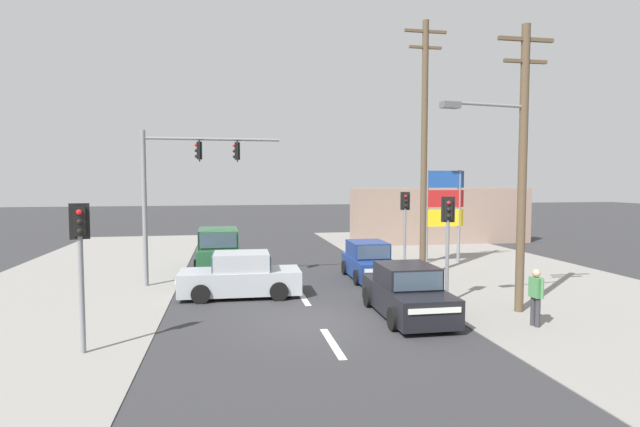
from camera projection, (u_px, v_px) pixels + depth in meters
ground_plane at (318, 321)px, 14.49m from camera, size 140.00×140.00×0.00m
lane_dash_near at (332, 343)px, 12.52m from camera, size 0.20×2.40×0.01m
lane_dash_mid at (303, 297)px, 17.43m from camera, size 0.20×2.40×0.01m
lane_dash_far at (287, 272)px, 22.34m from camera, size 0.20×2.40×0.01m
kerb_right_verge at (553, 293)px, 18.07m from camera, size 10.00×44.00×0.02m
kerb_left_verge at (51, 301)px, 16.88m from camera, size 8.00×40.00×0.02m
utility_pole_foreground_right at (519, 159)px, 15.15m from camera, size 3.77×0.70×8.77m
utility_pole_midground_right at (424, 145)px, 20.82m from camera, size 1.80×0.26×10.67m
traffic_signal_mast at (179, 179)px, 19.29m from camera, size 5.29×0.47×6.00m
pedestal_signal_right_kerb at (448, 231)px, 16.39m from camera, size 0.43×0.31×3.56m
pedestal_signal_left_kerb at (80, 252)px, 11.60m from camera, size 0.43×0.31×3.56m
pedestal_signal_far_median at (405, 216)px, 23.23m from camera, size 0.44×0.31×3.56m
shopping_plaza_sign at (443, 203)px, 24.53m from camera, size 2.10×0.16×4.60m
shopfront_wall_far at (442, 216)px, 32.06m from camera, size 12.00×1.00×3.60m
hatchback_receding_far at (369, 262)px, 20.78m from camera, size 1.82×3.66×1.53m
suv_crossing_left at (218, 251)px, 22.82m from camera, size 2.14×4.58×1.90m
sedan_oncoming_mid at (240, 277)px, 17.56m from camera, size 4.28×1.97×1.56m
sedan_oncoming_near at (407, 293)px, 14.98m from camera, size 1.93×4.26×1.56m
pedestrian_at_kerb at (536, 294)px, 13.86m from camera, size 0.27×0.56×1.63m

